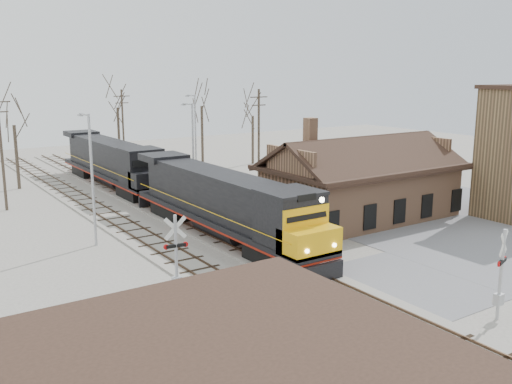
# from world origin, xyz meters

# --- Properties ---
(ground) EXTENTS (140.00, 140.00, 0.00)m
(ground) POSITION_xyz_m (0.00, 0.00, 0.00)
(ground) COLOR #A7A297
(ground) RESTS_ON ground
(road) EXTENTS (60.00, 9.00, 0.03)m
(road) POSITION_xyz_m (0.00, 0.00, 0.01)
(road) COLOR slate
(road) RESTS_ON ground
(parking_lot) EXTENTS (22.00, 26.00, 0.03)m
(parking_lot) POSITION_xyz_m (18.00, 4.00, 0.02)
(parking_lot) COLOR slate
(parking_lot) RESTS_ON ground
(track_main) EXTENTS (3.40, 90.00, 0.24)m
(track_main) POSITION_xyz_m (0.00, 15.00, 0.07)
(track_main) COLOR #A7A297
(track_main) RESTS_ON ground
(track_siding) EXTENTS (3.40, 90.00, 0.24)m
(track_siding) POSITION_xyz_m (-4.50, 15.00, 0.07)
(track_siding) COLOR #A7A297
(track_siding) RESTS_ON ground
(depot) EXTENTS (15.20, 9.31, 7.90)m
(depot) POSITION_xyz_m (11.99, 12.00, 2.41)
(depot) COLOR #A07052
(depot) RESTS_ON ground
(locomotive_lead) EXTENTS (3.20, 21.41, 4.76)m
(locomotive_lead) POSITION_xyz_m (0.00, 12.60, 2.50)
(locomotive_lead) COLOR black
(locomotive_lead) RESTS_ON ground
(locomotive_trailing) EXTENTS (3.20, 21.41, 4.50)m
(locomotive_trailing) POSITION_xyz_m (0.00, 34.28, 2.50)
(locomotive_trailing) COLOR black
(locomotive_trailing) RESTS_ON ground
(crossbuck_near) EXTENTS (1.20, 0.47, 4.34)m
(crossbuck_near) POSITION_xyz_m (3.89, -5.45, 2.02)
(crossbuck_near) COLOR #A5A8AD
(crossbuck_near) RESTS_ON ground
(crossbuck_far) EXTENTS (1.27, 0.33, 4.47)m
(crossbuck_far) POSITION_xyz_m (-7.52, 4.76, 2.07)
(crossbuck_far) COLOR #A5A8AD
(crossbuck_far) RESTS_ON ground
(streetlight_a) EXTENTS (0.25, 2.04, 8.68)m
(streetlight_a) POSITION_xyz_m (-7.83, 16.41, 4.87)
(streetlight_a) COLOR #A5A8AD
(streetlight_a) RESTS_ON ground
(streetlight_b) EXTENTS (0.25, 2.04, 8.60)m
(streetlight_b) POSITION_xyz_m (3.92, 24.82, 4.83)
(streetlight_b) COLOR #A5A8AD
(streetlight_b) RESTS_ON ground
(streetlight_c) EXTENTS (0.25, 2.04, 8.93)m
(streetlight_c) POSITION_xyz_m (8.87, 33.70, 5.00)
(streetlight_c) COLOR #A5A8AD
(streetlight_c) RESTS_ON ground
(utility_pole_a) EXTENTS (2.00, 0.24, 9.71)m
(utility_pole_a) POSITION_xyz_m (-10.78, 30.03, 5.08)
(utility_pole_a) COLOR #382D23
(utility_pole_a) RESTS_ON ground
(utility_pole_b) EXTENTS (2.00, 0.24, 9.21)m
(utility_pole_b) POSITION_xyz_m (5.80, 46.34, 4.82)
(utility_pole_b) COLOR #382D23
(utility_pole_b) RESTS_ON ground
(utility_pole_c) EXTENTS (2.00, 0.24, 9.59)m
(utility_pole_c) POSITION_xyz_m (13.11, 27.94, 5.02)
(utility_pole_c) COLOR #382D23
(utility_pole_c) RESTS_ON ground
(tree_b) EXTENTS (4.17, 4.17, 10.21)m
(tree_b) POSITION_xyz_m (-7.98, 38.79, 7.27)
(tree_b) COLOR #382D23
(tree_b) RESTS_ON ground
(tree_c) EXTENTS (4.70, 4.70, 11.52)m
(tree_c) POSITION_xyz_m (5.38, 46.78, 8.20)
(tree_c) COLOR #382D23
(tree_c) RESTS_ON ground
(tree_d) EXTENTS (4.92, 4.92, 12.06)m
(tree_d) POSITION_xyz_m (12.66, 39.09, 8.59)
(tree_d) COLOR #382D23
(tree_d) RESTS_ON ground
(tree_e) EXTENTS (3.96, 3.96, 9.71)m
(tree_e) POSITION_xyz_m (19.75, 39.08, 6.91)
(tree_e) COLOR #382D23
(tree_e) RESTS_ON ground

